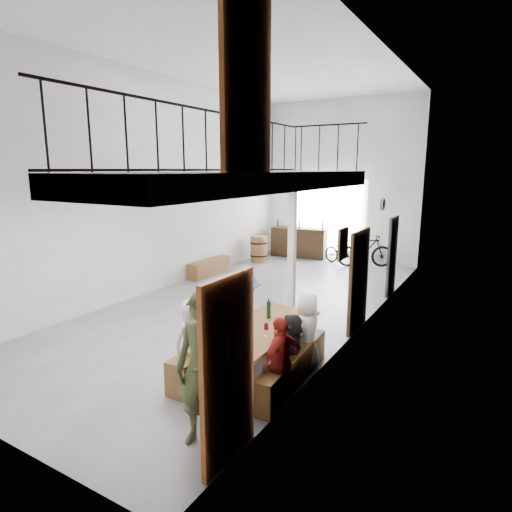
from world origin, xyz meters
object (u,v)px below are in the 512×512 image
Objects in this scene: side_bench at (210,267)px; host_standing at (203,371)px; tasting_table at (259,334)px; bicycle_near at (344,252)px; oak_barrel at (259,249)px; serving_counter at (299,242)px; bench_inner at (221,353)px.

host_standing reaches higher than side_bench.
bicycle_near is (-1.48, 8.23, -0.27)m from tasting_table.
bicycle_near is at bearing 89.23° from host_standing.
bicycle_near is at bearing 48.09° from side_bench.
oak_barrel reaches higher than tasting_table.
tasting_table is 2.75× the size of oak_barrel.
host_standing reaches higher than bicycle_near.
side_bench is 4.07m from serving_counter.
oak_barrel is at bearing 119.69° from tasting_table.
side_bench is at bearing 115.30° from host_standing.
bicycle_near is (1.87, -0.50, -0.10)m from serving_counter.
serving_counter reaches higher than bench_inner.
tasting_table is 1.45× the size of side_bench.
tasting_table is 1.22× the size of serving_counter.
host_standing is at bearing -81.39° from tasting_table.
bicycle_near reaches higher than tasting_table.
side_bench is (-3.85, 4.90, -0.02)m from bench_inner.
serving_counter is 1.09× the size of host_standing.
oak_barrel is at bearing 115.70° from bench_inner.
oak_barrel is 2.89m from bicycle_near.
oak_barrel is 0.54× the size of bicycle_near.
bench_inner is 1.23× the size of host_standing.
side_bench is at bearing -97.34° from oak_barrel.
tasting_table is 8.42m from oak_barrel.
serving_counter is at bearing 106.92° from bench_inner.
bench_inner is at bearing -151.28° from bicycle_near.
tasting_table is 1.08× the size of bench_inner.
side_bench is 8.19m from host_standing.
tasting_table reaches higher than side_bench.
host_standing reaches higher than oak_barrel.
host_standing is 10.15m from bicycle_near.
serving_counter is at bearing 110.65° from tasting_table.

